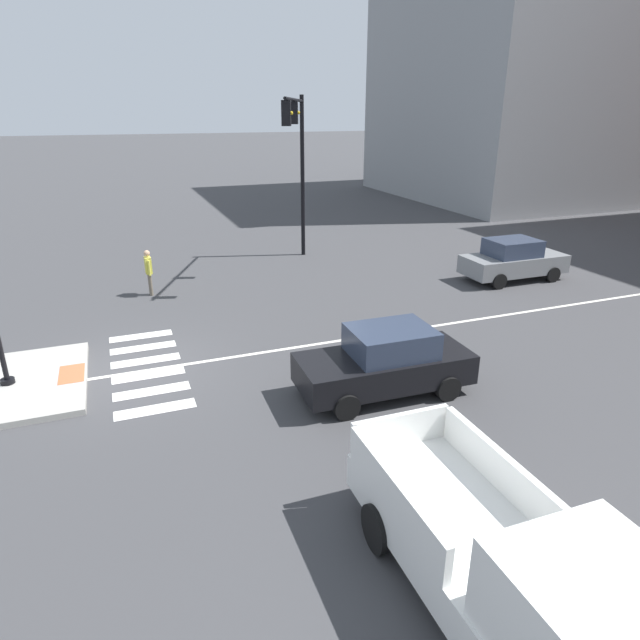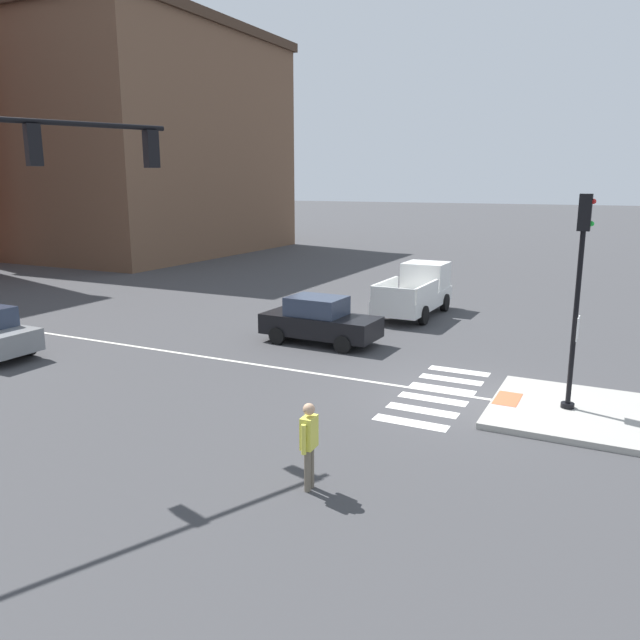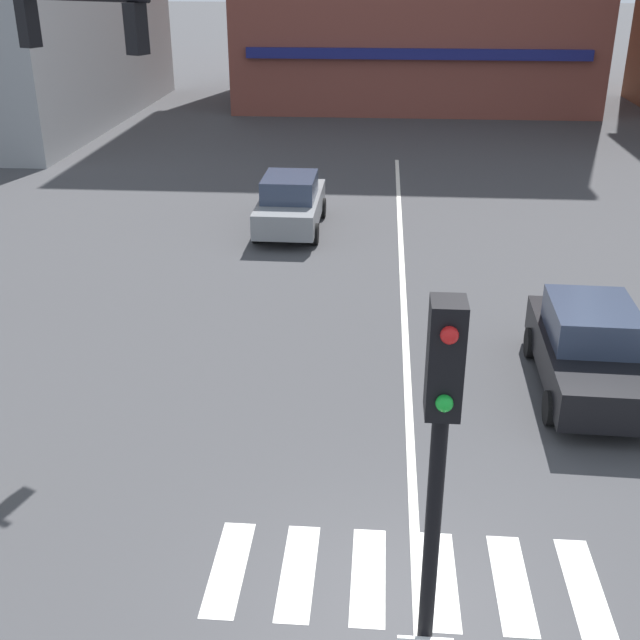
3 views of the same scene
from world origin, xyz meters
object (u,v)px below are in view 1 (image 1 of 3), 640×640
at_px(car_grey_westbound_distant, 513,260).
at_px(pickup_truck_white_cross_right, 513,574).
at_px(traffic_light_mast, 298,149).
at_px(pedestrian_at_curb_left, 149,269).
at_px(car_black_eastbound_mid, 386,362).

height_order(car_grey_westbound_distant, pickup_truck_white_cross_right, pickup_truck_white_cross_right).
distance_m(traffic_light_mast, car_grey_westbound_distant, 9.67).
bearing_deg(pedestrian_at_curb_left, car_black_eastbound_mid, 25.42).
bearing_deg(pedestrian_at_curb_left, pickup_truck_white_cross_right, 10.92).
xyz_separation_m(car_grey_westbound_distant, pickup_truck_white_cross_right, (12.79, -10.51, 0.17)).
relative_size(car_black_eastbound_mid, pickup_truck_white_cross_right, 0.81).
height_order(car_black_eastbound_mid, pickup_truck_white_cross_right, pickup_truck_white_cross_right).
height_order(traffic_light_mast, pickup_truck_white_cross_right, traffic_light_mast).
height_order(traffic_light_mast, car_black_eastbound_mid, traffic_light_mast).
bearing_deg(traffic_light_mast, car_grey_westbound_distant, 55.05).
bearing_deg(car_grey_westbound_distant, traffic_light_mast, -124.95).
height_order(car_grey_westbound_distant, pedestrian_at_curb_left, pedestrian_at_curb_left).
bearing_deg(car_black_eastbound_mid, pickup_truck_white_cross_right, -13.45).
xyz_separation_m(car_black_eastbound_mid, car_grey_westbound_distant, (-6.48, 9.00, 0.00)).
relative_size(traffic_light_mast, car_black_eastbound_mid, 1.67).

